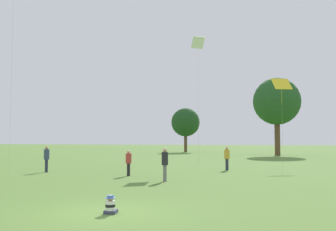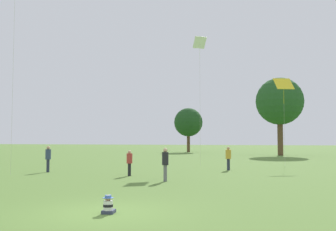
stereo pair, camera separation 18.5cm
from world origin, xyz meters
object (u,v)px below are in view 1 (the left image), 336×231
seated_toddler (110,206)px  person_standing_1 (129,161)px  kite_5 (282,85)px  distant_tree_0 (277,102)px  kite_7 (198,46)px  person_standing_0 (165,161)px  person_standing_2 (227,156)px  distant_tree_1 (186,122)px  person_standing_3 (47,157)px

seated_toddler → person_standing_1: bearing=99.3°
kite_5 → distant_tree_0: (-0.24, 22.90, 0.72)m
seated_toddler → distant_tree_0: (5.16, 46.14, 7.29)m
seated_toddler → kite_7: kite_7 is taller
seated_toddler → kite_5: bearing=67.9°
kite_7 → person_standing_1: bearing=87.1°
person_standing_0 → person_standing_2: 8.78m
distant_tree_1 → person_standing_2: bearing=-73.2°
person_standing_1 → distant_tree_0: bearing=-53.5°
distant_tree_1 → kite_5: bearing=-64.6°
kite_7 → distant_tree_0: (6.60, 24.40, -2.69)m
distant_tree_0 → person_standing_2: bearing=-97.4°
kite_7 → distant_tree_1: 35.79m
person_standing_1 → person_standing_3: bearing=41.3°
seated_toddler → kite_7: size_ratio=0.05×
person_standing_2 → kite_7: 10.54m
distant_tree_0 → distant_tree_1: distant_tree_0 is taller
seated_toddler → person_standing_2: person_standing_2 is taller
person_standing_0 → distant_tree_1: 48.11m
person_standing_1 → person_standing_2: (5.23, 6.07, 0.07)m
seated_toddler → distant_tree_1: bearing=91.3°
distant_tree_1 → person_standing_1: bearing=-81.8°
person_standing_0 → kite_7: (-0.59, 12.68, 9.16)m
kite_5 → kite_7: bearing=-144.1°
person_standing_2 → distant_tree_1: size_ratio=0.22×
person_standing_2 → distant_tree_0: 29.57m
person_standing_0 → kite_7: size_ratio=0.16×
person_standing_3 → distant_tree_0: distant_tree_0 is taller
person_standing_3 → kite_5: (15.51, 10.69, 5.77)m
person_standing_0 → kite_7: bearing=73.5°
person_standing_2 → kite_5: size_ratio=0.23×
person_standing_1 → kite_7: 14.06m
person_standing_3 → kite_7: kite_7 is taller
kite_7 → distant_tree_0: size_ratio=1.01×
person_standing_3 → kite_7: bearing=-143.2°
person_standing_2 → distant_tree_0: (3.74, 28.60, 6.54)m
person_standing_0 → distant_tree_0: 38.11m
kite_7 → distant_tree_0: 25.42m
person_standing_1 → kite_5: kite_5 is taller
kite_5 → distant_tree_0: bearing=114.2°
seated_toddler → kite_7: bearing=84.8°
kite_5 → person_standing_0: bearing=-90.2°
person_standing_0 → person_standing_2: size_ratio=1.05×
person_standing_0 → kite_5: kite_5 is taller
kite_7 → distant_tree_0: bearing=-95.1°
seated_toddler → distant_tree_0: 47.00m
kite_5 → kite_7: kite_7 is taller
person_standing_2 → distant_tree_1: distant_tree_1 is taller
kite_5 → distant_tree_1: 36.40m
person_standing_3 → seated_toddler: bearing=119.0°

